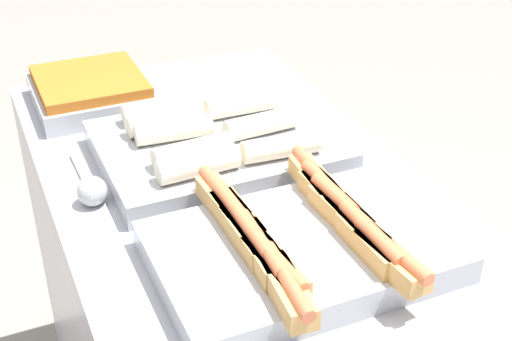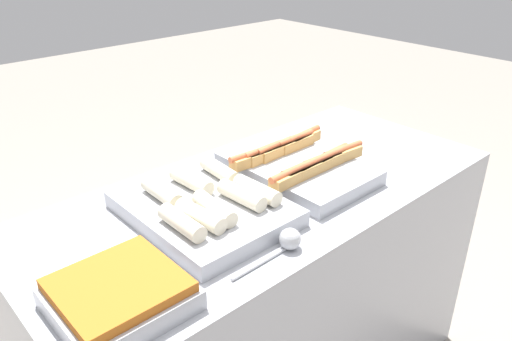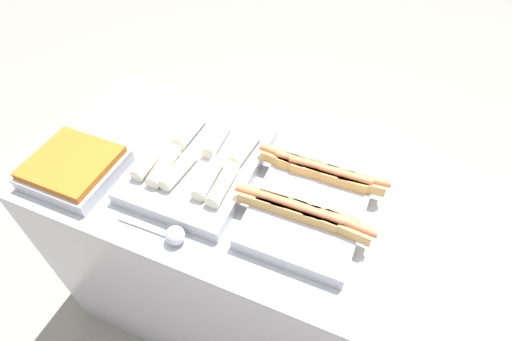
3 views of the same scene
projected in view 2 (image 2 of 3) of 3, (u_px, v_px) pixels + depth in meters
The scene contains 5 objects.
counter at pixel (266, 299), 1.80m from camera, with size 1.59×0.71×0.91m.
tray_hotdogs at pixel (297, 164), 1.66m from camera, with size 0.42×0.49×0.10m.
tray_wraps at pixel (205, 206), 1.43m from camera, with size 0.37×0.48×0.10m.
tray_side_front at pixel (119, 295), 1.09m from camera, with size 0.28×0.26×0.07m.
serving_spoon_near at pixel (288, 241), 1.29m from camera, with size 0.23×0.06×0.06m.
Camera 2 is at (-0.97, -1.02, 1.68)m, focal length 35.00 mm.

